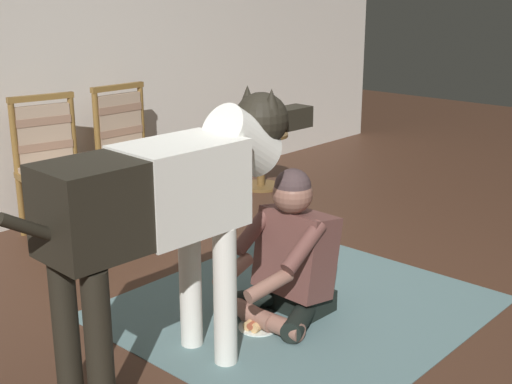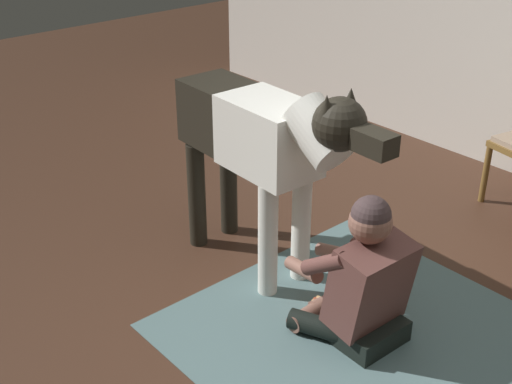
# 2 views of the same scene
# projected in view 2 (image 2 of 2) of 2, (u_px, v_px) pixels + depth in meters

# --- Properties ---
(ground_plane) EXTENTS (14.07, 14.07, 0.00)m
(ground_plane) POSITION_uv_depth(u_px,v_px,m) (346.00, 366.00, 3.30)
(ground_plane) COLOR #442A1D
(area_rug) EXTENTS (1.85, 1.71, 0.01)m
(area_rug) POSITION_uv_depth(u_px,v_px,m) (372.00, 342.00, 3.45)
(area_rug) COLOR slate
(area_rug) RESTS_ON ground
(person_sitting_on_floor) EXTENTS (0.65, 0.58, 0.81)m
(person_sitting_on_floor) POSITION_uv_depth(u_px,v_px,m) (362.00, 281.00, 3.36)
(person_sitting_on_floor) COLOR black
(person_sitting_on_floor) RESTS_ON ground
(large_dog) EXTENTS (1.66, 0.38, 1.25)m
(large_dog) POSITION_uv_depth(u_px,v_px,m) (262.00, 141.00, 3.68)
(large_dog) COLOR white
(large_dog) RESTS_ON ground
(hot_dog_on_plate) EXTENTS (0.21, 0.21, 0.06)m
(hot_dog_on_plate) POSITION_uv_depth(u_px,v_px,m) (326.00, 308.00, 3.66)
(hot_dog_on_plate) COLOR white
(hot_dog_on_plate) RESTS_ON ground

